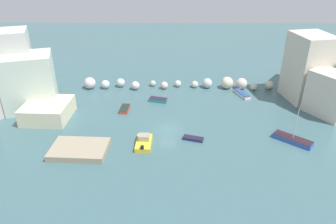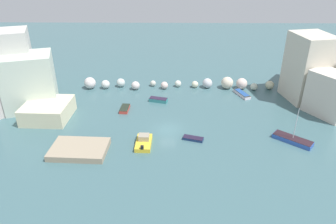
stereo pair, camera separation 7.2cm
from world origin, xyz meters
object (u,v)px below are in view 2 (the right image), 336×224
Objects in this scene: stone_dock at (79,149)px; moored_boat_2 at (125,109)px; moored_boat_3 at (144,142)px; moored_boat_0 at (293,140)px; moored_boat_1 at (158,100)px; moored_boat_5 at (193,139)px; moored_boat_4 at (242,94)px.

moored_boat_2 is (4.71, 13.10, -0.16)m from stone_dock.
moored_boat_3 is at bearing -155.66° from moored_boat_2.
moored_boat_3 is (-22.31, -1.07, 0.10)m from moored_boat_0.
moored_boat_1 is 14.52m from moored_boat_5.
moored_boat_5 is (-14.92, 0.36, -0.16)m from moored_boat_0.
moored_boat_4 is at bearing 36.33° from stone_dock.
moored_boat_0 is at bearing -107.61° from moored_boat_2.
moored_boat_1 is 1.12× the size of moored_boat_2.
moored_boat_3 is (9.04, 2.03, 0.03)m from stone_dock.
moored_boat_0 reaches higher than moored_boat_3.
moored_boat_0 is at bearing -164.70° from moored_boat_5.
moored_boat_4 is at bearing -106.08° from moored_boat_5.
moored_boat_2 is 0.74× the size of moored_boat_3.
moored_boat_1 is 14.81m from moored_boat_3.
stone_dock is at bearing 73.05° from moored_boat_1.
moored_boat_4 is 1.42× the size of moored_boat_5.
moored_boat_1 is at bearing -55.20° from moored_boat_2.
moored_boat_2 is (-26.64, 10.00, -0.09)m from moored_boat_0.
stone_dock is 33.46m from moored_boat_4.
moored_boat_5 is (16.43, 3.46, -0.24)m from stone_dock.
moored_boat_1 reaches higher than moored_boat_2.
moored_boat_2 is at bearing -22.77° from moored_boat_5.
moored_boat_0 is 1.22× the size of moored_boat_4.
moored_boat_2 reaches higher than moored_boat_5.
stone_dock is at bearing 28.57° from moored_boat_5.
moored_boat_3 is (-1.55, -14.73, 0.13)m from moored_boat_1.
moored_boat_3 is at bearing 99.32° from moored_boat_1.
moored_boat_0 reaches higher than moored_boat_1.
moored_boat_5 is (11.72, -9.64, -0.08)m from moored_boat_2.
moored_boat_3 reaches higher than moored_boat_1.
moored_boat_3 is 1.32× the size of moored_boat_5.
stone_dock is 31.50m from moored_boat_0.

